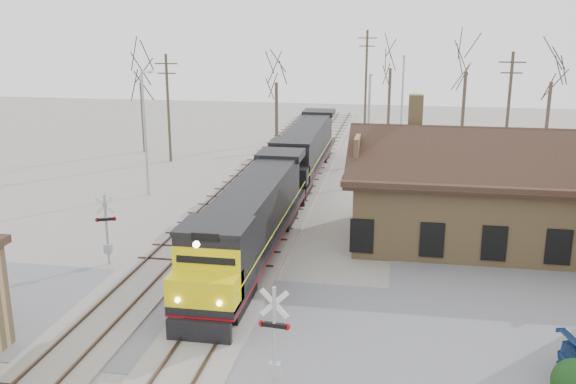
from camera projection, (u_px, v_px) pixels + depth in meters
The scene contains 21 objects.
ground at pixel (214, 321), 26.28m from camera, with size 140.00×140.00×0.00m, color #A19C92.
road at pixel (214, 321), 26.27m from camera, with size 60.00×9.00×0.03m, color slate.
track_main at pixel (281, 214), 40.52m from camera, with size 3.40×90.00×0.24m.
track_siding at pixel (212, 210), 41.27m from camera, with size 3.40×90.00×0.24m.
depot at pixel (486, 200), 35.06m from camera, with size 15.20×9.31×7.90m.
locomotive_lead at pixel (250, 222), 32.03m from camera, with size 2.74×18.38×4.07m.
locomotive_trailing at pixel (305, 150), 49.76m from camera, with size 2.74×18.38×3.86m.
crossbuck_near at pixel (275, 344), 20.78m from camera, with size 1.08×0.28×3.78m.
crossbuck_far at pixel (107, 231), 31.94m from camera, with size 0.99×0.48×3.64m.
hedge_a at pixel (575, 382), 20.46m from camera, with size 1.51×1.51×1.51m, color black.
streetlight_a at pixel (146, 126), 44.00m from camera, with size 0.25×2.04×8.59m.
streetlight_b at pixel (369, 123), 47.10m from camera, with size 0.25×2.04×8.13m.
streetlight_c at pixel (402, 101), 55.81m from camera, with size 0.25×2.04×8.97m.
utility_pole_a at pixel (168, 106), 54.44m from camera, with size 2.00×0.24×9.15m.
utility_pole_b at pixel (366, 82), 65.97m from camera, with size 2.00×0.24×10.89m.
utility_pole_c at pixel (508, 112), 49.69m from camera, with size 2.00×0.24×9.58m.
tree_a at pixel (140, 71), 57.82m from camera, with size 4.27×4.27×10.46m.
tree_b at pixel (276, 72), 62.22m from camera, with size 3.98×3.98×9.74m.
tree_c at pixel (391, 58), 68.64m from camera, with size 4.55×4.55×11.14m.
tree_d at pixel (467, 59), 59.82m from camera, with size 4.79×4.79×11.73m.
tree_e at pixel (553, 69), 55.15m from camera, with size 4.47×4.47×10.95m.
Camera 1 is at (7.13, -23.09, 11.98)m, focal length 40.00 mm.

